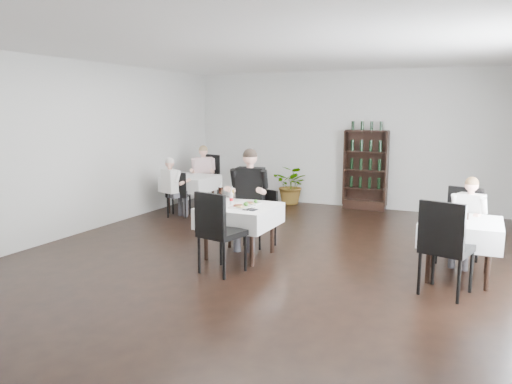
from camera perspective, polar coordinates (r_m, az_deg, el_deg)
room_shell at (r=7.08m, az=0.27°, el=4.07°), size 9.00×9.00×9.00m
wine_shelf at (r=11.06m, az=12.41°, el=2.39°), size 0.90×0.28×1.75m
main_table at (r=7.34m, az=-1.88°, el=-2.69°), size 1.03×1.03×0.77m
left_table at (r=10.64m, az=-7.46°, el=1.04°), size 0.98×0.98×0.77m
right_table at (r=6.90m, az=22.32°, el=-4.21°), size 0.98×0.98×0.77m
potted_tree at (r=11.46m, az=4.13°, el=0.81°), size 0.89×0.80×0.89m
main_chair_far at (r=7.99m, az=0.81°, el=-2.50°), size 0.53×0.53×0.89m
main_chair_near at (r=6.57m, az=-4.43°, el=-4.08°), size 0.60×0.61×1.11m
left_chair_far at (r=11.39m, az=-5.66°, el=1.80°), size 0.65×0.66×1.15m
left_chair_near at (r=10.17m, az=-8.95°, el=0.06°), size 0.53×0.53×0.92m
right_chair_far at (r=7.65m, az=22.36°, el=-3.00°), size 0.60×0.61×1.07m
right_chair_near at (r=6.17m, az=20.75°, el=-5.37°), size 0.64×0.64×1.14m
diner_main at (r=7.80m, az=-0.83°, el=0.16°), size 0.63×0.66×1.56m
diner_left_far at (r=11.11m, az=-6.04°, el=2.34°), size 0.61×0.65×1.37m
diner_left_near at (r=10.07m, az=-9.50°, el=1.04°), size 0.53×0.56×1.23m
diner_right_far at (r=7.49m, az=23.06°, el=-2.40°), size 0.53×0.57×1.25m
plate_far at (r=7.39m, az=-0.48°, el=-1.29°), size 0.23×0.23×0.07m
plate_near at (r=7.14m, az=-1.73°, el=-1.65°), size 0.28×0.28×0.09m
pilsner_dark at (r=7.32m, az=-4.04°, el=-0.47°), size 0.08×0.08×0.33m
pilsner_lager at (r=7.43m, az=-2.76°, el=-0.53°), size 0.06×0.06×0.26m
coke_bottle at (r=7.38m, az=-2.85°, el=-0.74°), size 0.06×0.06×0.22m
napkin_cutlery at (r=6.99m, az=-0.65°, el=-2.01°), size 0.19×0.20×0.02m
pepper_mill at (r=6.93m, az=23.01°, el=-2.56°), size 0.04×0.04×0.09m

